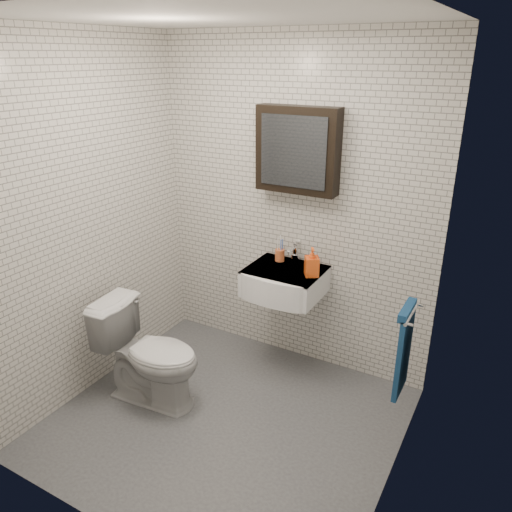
# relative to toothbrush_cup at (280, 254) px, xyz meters

# --- Properties ---
(ground) EXTENTS (2.20, 2.00, 0.01)m
(ground) POSITION_rel_toothbrush_cup_xyz_m (0.06, -0.90, -0.90)
(ground) COLOR #44474B
(ground) RESTS_ON ground
(room_shell) EXTENTS (2.22, 2.02, 2.51)m
(room_shell) POSITION_rel_toothbrush_cup_xyz_m (0.06, -0.90, 0.57)
(room_shell) COLOR silver
(room_shell) RESTS_ON ground
(washbasin) EXTENTS (0.55, 0.50, 0.20)m
(washbasin) POSITION_rel_toothbrush_cup_xyz_m (0.11, -0.17, -0.14)
(washbasin) COLOR white
(washbasin) RESTS_ON room_shell
(faucet) EXTENTS (0.06, 0.20, 0.15)m
(faucet) POSITION_rel_toothbrush_cup_xyz_m (0.11, 0.03, 0.02)
(faucet) COLOR silver
(faucet) RESTS_ON washbasin
(mirror_cabinet) EXTENTS (0.60, 0.15, 0.60)m
(mirror_cabinet) POSITION_rel_toothbrush_cup_xyz_m (0.11, 0.03, 0.80)
(mirror_cabinet) COLOR black
(mirror_cabinet) RESTS_ON room_shell
(towel_rail) EXTENTS (0.09, 0.30, 0.58)m
(towel_rail) POSITION_rel_toothbrush_cup_xyz_m (1.10, -0.55, -0.18)
(towel_rail) COLOR silver
(towel_rail) RESTS_ON room_shell
(toothbrush_cup) EXTENTS (0.09, 0.09, 0.20)m
(toothbrush_cup) POSITION_rel_toothbrush_cup_xyz_m (0.00, 0.00, 0.00)
(toothbrush_cup) COLOR #CC6033
(toothbrush_cup) RESTS_ON washbasin
(soap_bottle) EXTENTS (0.13, 0.13, 0.21)m
(soap_bottle) POSITION_rel_toothbrush_cup_xyz_m (0.32, -0.14, 0.06)
(soap_bottle) COLOR orange
(soap_bottle) RESTS_ON washbasin
(toilet) EXTENTS (0.77, 0.48, 0.75)m
(toilet) POSITION_rel_toothbrush_cup_xyz_m (-0.53, -0.94, -0.53)
(toilet) COLOR silver
(toilet) RESTS_ON ground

